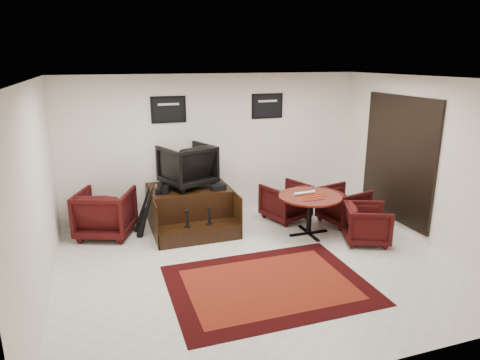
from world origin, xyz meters
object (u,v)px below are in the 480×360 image
table_chair_window (344,203)px  shine_podium (190,209)px  shine_chair (187,163)px  meeting_table (310,200)px  table_chair_corner (367,222)px  table_chair_back (286,200)px  armchair_side (105,211)px

table_chair_window → shine_podium: bearing=62.5°
table_chair_window → shine_chair: bearing=59.7°
shine_podium → meeting_table: shine_podium is taller
shine_chair → meeting_table: shine_chair is taller
table_chair_window → table_chair_corner: table_chair_window is taller
meeting_table → table_chair_back: 0.89m
shine_podium → armchair_side: (-1.52, 0.09, 0.12)m
meeting_table → table_chair_back: table_chair_back is taller
shine_chair → meeting_table: bearing=128.6°
table_chair_corner → table_chair_back: bearing=52.6°
shine_chair → table_chair_corner: size_ratio=1.20×
shine_chair → armchair_side: 1.68m
meeting_table → armchair_side: bearing=162.2°
meeting_table → shine_podium: bearing=152.3°
table_chair_corner → armchair_side: bearing=90.2°
meeting_table → table_chair_window: table_chair_window is taller
meeting_table → table_chair_back: size_ratio=1.40×
shine_podium → table_chair_window: bearing=-14.3°
shine_podium → table_chair_back: bearing=-5.3°
shine_podium → table_chair_back: table_chair_back is taller
table_chair_back → table_chair_corner: table_chair_back is taller
armchair_side → table_chair_corner: size_ratio=1.27×
table_chair_window → table_chair_corner: 0.94m
shine_podium → table_chair_window: (2.84, -0.72, 0.04)m
meeting_table → table_chair_back: (-0.08, 0.85, -0.24)m
shine_chair → armchair_side: size_ratio=0.94×
shine_chair → table_chair_window: size_ratio=1.13×
shine_podium → table_chair_corner: bearing=-31.3°
table_chair_corner → shine_podium: bearing=81.3°
shine_podium → table_chair_window: size_ratio=1.94×
shine_chair → table_chair_window: bearing=142.6°
shine_chair → table_chair_corner: (2.73, -1.81, -0.83)m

